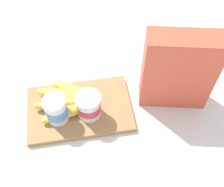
{
  "coord_description": "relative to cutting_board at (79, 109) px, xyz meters",
  "views": [
    {
      "loc": [
        -0.03,
        0.47,
        0.74
      ],
      "look_at": [
        -0.1,
        0.0,
        0.07
      ],
      "focal_mm": 44.66,
      "sensor_mm": 36.0,
      "label": 1
    }
  ],
  "objects": [
    {
      "name": "cereal_box",
      "position": [
        -0.29,
        0.0,
        0.12
      ],
      "size": [
        0.21,
        0.11,
        0.26
      ],
      "primitive_type": "cube",
      "rotation": [
        0.0,
        0.0,
        2.93
      ],
      "color": "#D85138",
      "rests_on": "ground_plane"
    },
    {
      "name": "yogurt_cup_back",
      "position": [
        0.06,
        0.03,
        0.05
      ],
      "size": [
        0.07,
        0.07,
        0.09
      ],
      "color": "white",
      "rests_on": "cutting_board"
    },
    {
      "name": "yogurt_cup_front",
      "position": [
        -0.03,
        0.03,
        0.05
      ],
      "size": [
        0.07,
        0.07,
        0.08
      ],
      "color": "white",
      "rests_on": "cutting_board"
    },
    {
      "name": "ground_plane",
      "position": [
        0.0,
        0.0,
        -0.01
      ],
      "size": [
        2.4,
        2.4,
        0.0
      ],
      "primitive_type": "plane",
      "color": "silver"
    },
    {
      "name": "banana_bunch",
      "position": [
        0.03,
        -0.02,
        0.03
      ],
      "size": [
        0.2,
        0.17,
        0.04
      ],
      "color": "#E1C847",
      "rests_on": "cutting_board"
    },
    {
      "name": "cutting_board",
      "position": [
        0.0,
        0.0,
        0.0
      ],
      "size": [
        0.32,
        0.2,
        0.02
      ],
      "primitive_type": "cube",
      "color": "#A37A4C",
      "rests_on": "ground_plane"
    }
  ]
}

